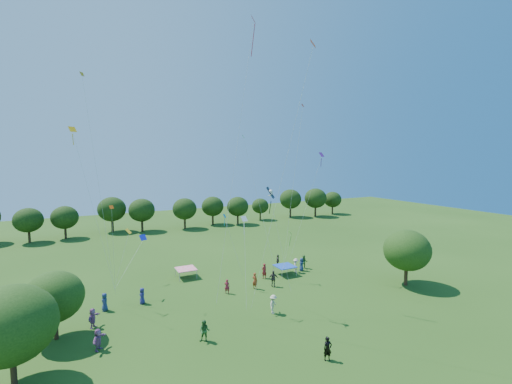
{
  "coord_description": "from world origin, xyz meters",
  "views": [
    {
      "loc": [
        -13.12,
        -12.16,
        13.87
      ],
      "look_at": [
        0.0,
        14.0,
        11.0
      ],
      "focal_mm": 24.0,
      "sensor_mm": 36.0,
      "label": 1
    }
  ],
  "objects_px": {
    "tent_blue": "(285,266)",
    "man_in_black": "(328,349)",
    "tent_red_stripe": "(186,269)",
    "pirate_kite": "(271,194)",
    "red_high_kite": "(247,73)",
    "near_tree_north": "(54,297)",
    "near_tree_west": "(10,325)",
    "near_tree_east": "(407,250)"
  },
  "relations": [
    {
      "from": "near_tree_north",
      "to": "pirate_kite",
      "type": "bearing_deg",
      "value": -10.49
    },
    {
      "from": "near_tree_west",
      "to": "near_tree_north",
      "type": "height_order",
      "value": "near_tree_west"
    },
    {
      "from": "near_tree_north",
      "to": "red_high_kite",
      "type": "xyz_separation_m",
      "value": [
        16.69,
        0.9,
        18.6
      ]
    },
    {
      "from": "near_tree_east",
      "to": "tent_red_stripe",
      "type": "bearing_deg",
      "value": 147.88
    },
    {
      "from": "tent_red_stripe",
      "to": "red_high_kite",
      "type": "relative_size",
      "value": 0.08
    },
    {
      "from": "man_in_black",
      "to": "pirate_kite",
      "type": "relative_size",
      "value": 0.17
    },
    {
      "from": "red_high_kite",
      "to": "near_tree_north",
      "type": "bearing_deg",
      "value": -176.93
    },
    {
      "from": "tent_red_stripe",
      "to": "pirate_kite",
      "type": "distance_m",
      "value": 16.23
    },
    {
      "from": "pirate_kite",
      "to": "red_high_kite",
      "type": "distance_m",
      "value": 11.96
    },
    {
      "from": "near_tree_east",
      "to": "man_in_black",
      "type": "height_order",
      "value": "near_tree_east"
    },
    {
      "from": "man_in_black",
      "to": "pirate_kite",
      "type": "bearing_deg",
      "value": 101.26
    },
    {
      "from": "tent_blue",
      "to": "red_high_kite",
      "type": "bearing_deg",
      "value": -150.73
    },
    {
      "from": "man_in_black",
      "to": "tent_red_stripe",
      "type": "bearing_deg",
      "value": 114.45
    },
    {
      "from": "near_tree_west",
      "to": "man_in_black",
      "type": "relative_size",
      "value": 3.79
    },
    {
      "from": "near_tree_west",
      "to": "near_tree_north",
      "type": "bearing_deg",
      "value": 70.15
    },
    {
      "from": "tent_red_stripe",
      "to": "pirate_kite",
      "type": "bearing_deg",
      "value": -69.59
    },
    {
      "from": "near_tree_north",
      "to": "red_high_kite",
      "type": "distance_m",
      "value": 25.01
    },
    {
      "from": "near_tree_north",
      "to": "man_in_black",
      "type": "relative_size",
      "value": 3.19
    },
    {
      "from": "tent_blue",
      "to": "pirate_kite",
      "type": "distance_m",
      "value": 13.99
    },
    {
      "from": "man_in_black",
      "to": "pirate_kite",
      "type": "distance_m",
      "value": 13.01
    },
    {
      "from": "near_tree_west",
      "to": "red_high_kite",
      "type": "distance_m",
      "value": 26.61
    },
    {
      "from": "man_in_black",
      "to": "tent_blue",
      "type": "bearing_deg",
      "value": 80.75
    },
    {
      "from": "near_tree_north",
      "to": "tent_red_stripe",
      "type": "xyz_separation_m",
      "value": [
        12.58,
        9.02,
        -2.34
      ]
    },
    {
      "from": "near_tree_north",
      "to": "man_in_black",
      "type": "height_order",
      "value": "near_tree_north"
    },
    {
      "from": "tent_blue",
      "to": "man_in_black",
      "type": "relative_size",
      "value": 1.32
    },
    {
      "from": "near_tree_west",
      "to": "near_tree_north",
      "type": "distance_m",
      "value": 5.6
    },
    {
      "from": "pirate_kite",
      "to": "near_tree_north",
      "type": "bearing_deg",
      "value": 169.51
    },
    {
      "from": "pirate_kite",
      "to": "man_in_black",
      "type": "bearing_deg",
      "value": -91.31
    },
    {
      "from": "near_tree_north",
      "to": "tent_blue",
      "type": "xyz_separation_m",
      "value": [
        23.44,
        4.68,
        -2.34
      ]
    },
    {
      "from": "tent_blue",
      "to": "man_in_black",
      "type": "height_order",
      "value": "man_in_black"
    },
    {
      "from": "near_tree_west",
      "to": "tent_red_stripe",
      "type": "xyz_separation_m",
      "value": [
        14.47,
        14.26,
        -2.92
      ]
    },
    {
      "from": "tent_red_stripe",
      "to": "tent_blue",
      "type": "height_order",
      "value": "same"
    },
    {
      "from": "near_tree_west",
      "to": "red_high_kite",
      "type": "bearing_deg",
      "value": 18.28
    },
    {
      "from": "near_tree_east",
      "to": "tent_red_stripe",
      "type": "distance_m",
      "value": 24.95
    },
    {
      "from": "tent_blue",
      "to": "near_tree_north",
      "type": "bearing_deg",
      "value": -168.71
    },
    {
      "from": "red_high_kite",
      "to": "man_in_black",
      "type": "bearing_deg",
      "value": -88.92
    },
    {
      "from": "pirate_kite",
      "to": "near_tree_east",
      "type": "bearing_deg",
      "value": -3.44
    },
    {
      "from": "tent_blue",
      "to": "red_high_kite",
      "type": "xyz_separation_m",
      "value": [
        -6.75,
        -3.78,
        20.94
      ]
    },
    {
      "from": "tent_red_stripe",
      "to": "man_in_black",
      "type": "height_order",
      "value": "man_in_black"
    },
    {
      "from": "near_tree_north",
      "to": "pirate_kite",
      "type": "height_order",
      "value": "pirate_kite"
    },
    {
      "from": "near_tree_north",
      "to": "tent_red_stripe",
      "type": "relative_size",
      "value": 2.42
    },
    {
      "from": "tent_blue",
      "to": "red_high_kite",
      "type": "relative_size",
      "value": 0.08
    }
  ]
}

